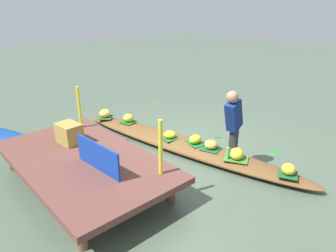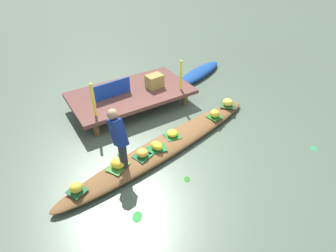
# 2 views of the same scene
# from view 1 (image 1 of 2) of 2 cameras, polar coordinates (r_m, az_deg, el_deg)

# --- Properties ---
(canal_water) EXTENTS (40.00, 40.00, 0.00)m
(canal_water) POSITION_cam_1_polar(r_m,az_deg,el_deg) (6.17, 2.35, -4.32)
(canal_water) COLOR #495948
(canal_water) RESTS_ON ground
(dock_platform) EXTENTS (3.20, 1.80, 0.47)m
(dock_platform) POSITION_cam_1_polar(r_m,az_deg,el_deg) (5.03, -15.72, -6.38)
(dock_platform) COLOR brown
(dock_platform) RESTS_ON ground
(vendor_boat) EXTENTS (5.44, 1.66, 0.20)m
(vendor_boat) POSITION_cam_1_polar(r_m,az_deg,el_deg) (6.12, 2.36, -3.47)
(vendor_boat) COLOR brown
(vendor_boat) RESTS_ON ground
(moored_boat) EXTENTS (2.43, 1.35, 0.22)m
(moored_boat) POSITION_cam_1_polar(r_m,az_deg,el_deg) (7.38, -28.92, -1.72)
(moored_boat) COLOR navy
(moored_boat) RESTS_ON ground
(leaf_mat_0) EXTENTS (0.38, 0.37, 0.01)m
(leaf_mat_0) POSITION_cam_1_polar(r_m,az_deg,el_deg) (7.05, -7.47, 0.81)
(leaf_mat_0) COLOR #21651F
(leaf_mat_0) RESTS_ON vendor_boat
(banana_bunch_0) EXTENTS (0.25, 0.26, 0.19)m
(banana_bunch_0) POSITION_cam_1_polar(r_m,az_deg,el_deg) (7.02, -7.51, 1.53)
(banana_bunch_0) COLOR gold
(banana_bunch_0) RESTS_ON vendor_boat
(leaf_mat_1) EXTENTS (0.52, 0.48, 0.01)m
(leaf_mat_1) POSITION_cam_1_polar(r_m,az_deg,el_deg) (5.48, 12.72, -5.98)
(leaf_mat_1) COLOR #3E7C30
(leaf_mat_1) RESTS_ON vendor_boat
(banana_bunch_1) EXTENTS (0.36, 0.38, 0.20)m
(banana_bunch_1) POSITION_cam_1_polar(r_m,az_deg,el_deg) (5.44, 12.80, -5.08)
(banana_bunch_1) COLOR yellow
(banana_bunch_1) RESTS_ON vendor_boat
(leaf_mat_2) EXTENTS (0.46, 0.36, 0.01)m
(leaf_mat_2) POSITION_cam_1_polar(r_m,az_deg,el_deg) (5.95, 5.14, -3.21)
(leaf_mat_2) COLOR #18602C
(leaf_mat_2) RESTS_ON vendor_boat
(banana_bunch_2) EXTENTS (0.25, 0.32, 0.17)m
(banana_bunch_2) POSITION_cam_1_polar(r_m,az_deg,el_deg) (5.91, 5.17, -2.49)
(banana_bunch_2) COLOR yellow
(banana_bunch_2) RESTS_ON vendor_boat
(leaf_mat_3) EXTENTS (0.43, 0.41, 0.01)m
(leaf_mat_3) POSITION_cam_1_polar(r_m,az_deg,el_deg) (5.76, 8.07, -4.23)
(leaf_mat_3) COLOR #195930
(leaf_mat_3) RESTS_ON vendor_boat
(banana_bunch_3) EXTENTS (0.31, 0.31, 0.17)m
(banana_bunch_3) POSITION_cam_1_polar(r_m,az_deg,el_deg) (5.72, 8.11, -3.49)
(banana_bunch_3) COLOR gold
(banana_bunch_3) RESTS_ON vendor_boat
(leaf_mat_4) EXTENTS (0.38, 0.37, 0.01)m
(leaf_mat_4) POSITION_cam_1_polar(r_m,az_deg,el_deg) (6.16, 0.31, -2.21)
(leaf_mat_4) COLOR #23642A
(leaf_mat_4) RESTS_ON vendor_boat
(banana_bunch_4) EXTENTS (0.34, 0.34, 0.14)m
(banana_bunch_4) POSITION_cam_1_polar(r_m,az_deg,el_deg) (6.13, 0.31, -1.62)
(banana_bunch_4) COLOR yellow
(banana_bunch_4) RESTS_ON vendor_boat
(leaf_mat_5) EXTENTS (0.40, 0.40, 0.01)m
(leaf_mat_5) POSITION_cam_1_polar(r_m,az_deg,el_deg) (5.25, 21.68, -8.43)
(leaf_mat_5) COLOR #1D542C
(leaf_mat_5) RESTS_ON vendor_boat
(banana_bunch_5) EXTENTS (0.31, 0.31, 0.18)m
(banana_bunch_5) POSITION_cam_1_polar(r_m,az_deg,el_deg) (5.20, 21.82, -7.56)
(banana_bunch_5) COLOR gold
(banana_bunch_5) RESTS_ON vendor_boat
(leaf_mat_6) EXTENTS (0.49, 0.49, 0.01)m
(leaf_mat_6) POSITION_cam_1_polar(r_m,az_deg,el_deg) (7.45, -11.77, 1.67)
(leaf_mat_6) COLOR #2C552C
(leaf_mat_6) RESTS_ON vendor_boat
(banana_bunch_6) EXTENTS (0.29, 0.30, 0.20)m
(banana_bunch_6) POSITION_cam_1_polar(r_m,az_deg,el_deg) (7.42, -11.83, 2.37)
(banana_bunch_6) COLOR #F5D94E
(banana_bunch_6) RESTS_ON vendor_boat
(vendor_person) EXTENTS (0.25, 0.45, 1.24)m
(vendor_person) POSITION_cam_1_polar(r_m,az_deg,el_deg) (5.23, 12.25, 1.06)
(vendor_person) COLOR #28282D
(vendor_person) RESTS_ON vendor_boat
(water_bottle) EXTENTS (0.06, 0.06, 0.23)m
(water_bottle) POSITION_cam_1_polar(r_m,az_deg,el_deg) (5.38, 11.19, -5.08)
(water_bottle) COLOR #52BB60
(water_bottle) RESTS_ON vendor_boat
(market_banner) EXTENTS (1.00, 0.10, 0.42)m
(market_banner) POSITION_cam_1_polar(r_m,az_deg,el_deg) (4.51, -13.13, -5.64)
(market_banner) COLOR #13379A
(market_banner) RESTS_ON dock_platform
(railing_post_west) EXTENTS (0.06, 0.06, 0.83)m
(railing_post_west) POSITION_cam_1_polar(r_m,az_deg,el_deg) (4.20, -1.43, -4.10)
(railing_post_west) COLOR yellow
(railing_post_west) RESTS_ON dock_platform
(railing_post_east) EXTENTS (0.06, 0.06, 0.83)m
(railing_post_east) POSITION_cam_1_polar(r_m,az_deg,el_deg) (6.10, -16.38, 3.39)
(railing_post_east) COLOR yellow
(railing_post_east) RESTS_ON dock_platform
(produce_crate) EXTENTS (0.47, 0.36, 0.35)m
(produce_crate) POSITION_cam_1_polar(r_m,az_deg,el_deg) (5.53, -18.14, -1.31)
(produce_crate) COLOR olive
(produce_crate) RESTS_ON dock_platform
(drifting_plant_0) EXTENTS (0.18, 0.20, 0.01)m
(drifting_plant_0) POSITION_cam_1_polar(r_m,az_deg,el_deg) (6.76, 9.41, -2.14)
(drifting_plant_0) COLOR #1F5E18
(drifting_plant_0) RESTS_ON ground
(drifting_plant_1) EXTENTS (0.24, 0.24, 0.01)m
(drifting_plant_1) POSITION_cam_1_polar(r_m,az_deg,el_deg) (9.21, -2.04, 4.69)
(drifting_plant_1) COLOR #297A47
(drifting_plant_1) RESTS_ON ground
(drifting_plant_2) EXTENTS (0.28, 0.30, 0.01)m
(drifting_plant_2) POSITION_cam_1_polar(r_m,az_deg,el_deg) (6.36, 19.50, -4.77)
(drifting_plant_2) COLOR #247B2D
(drifting_plant_2) RESTS_ON ground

